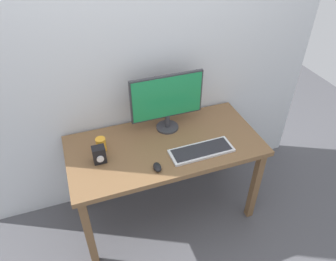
% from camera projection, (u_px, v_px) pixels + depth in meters
% --- Properties ---
extents(ground_plane, '(6.00, 6.00, 0.00)m').
position_uv_depth(ground_plane, '(165.00, 209.00, 2.82)').
color(ground_plane, '#4C4C51').
extents(wall_back, '(2.90, 0.04, 3.00)m').
position_uv_depth(wall_back, '(146.00, 27.00, 2.19)').
color(wall_back, silver).
rests_on(wall_back, ground_plane).
extents(desk, '(1.44, 0.70, 0.76)m').
position_uv_depth(desk, '(165.00, 153.00, 2.41)').
color(desk, brown).
rests_on(desk, ground_plane).
extents(monitor, '(0.56, 0.17, 0.46)m').
position_uv_depth(monitor, '(167.00, 100.00, 2.36)').
color(monitor, '#333338').
rests_on(monitor, desk).
extents(keyboard_primary, '(0.47, 0.17, 0.02)m').
position_uv_depth(keyboard_primary, '(201.00, 151.00, 2.28)').
color(keyboard_primary, silver).
rests_on(keyboard_primary, desk).
extents(mouse, '(0.06, 0.09, 0.04)m').
position_uv_depth(mouse, '(157.00, 167.00, 2.14)').
color(mouse, black).
rests_on(mouse, desk).
extents(audio_controller, '(0.09, 0.08, 0.13)m').
position_uv_depth(audio_controller, '(99.00, 155.00, 2.17)').
color(audio_controller, black).
rests_on(audio_controller, desk).
extents(coffee_mug, '(0.07, 0.07, 0.10)m').
position_uv_depth(coffee_mug, '(101.00, 144.00, 2.27)').
color(coffee_mug, orange).
rests_on(coffee_mug, desk).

